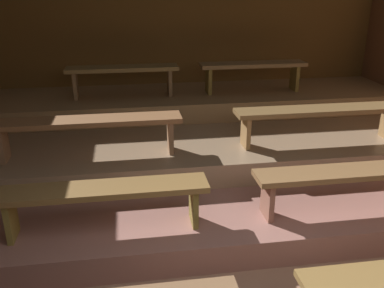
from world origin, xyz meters
TOP-DOWN VIEW (x-y plane):
  - ground at (0.00, 2.57)m, footprint 6.99×5.95m
  - wall_back at (0.00, 5.18)m, footprint 6.99×0.06m
  - platform_lower at (0.00, 3.28)m, footprint 6.19×3.74m
  - platform_middle at (0.00, 3.80)m, footprint 6.19×2.70m
  - platform_upper at (0.00, 4.49)m, footprint 6.19×1.32m
  - bench_lower_left at (-1.14, 1.83)m, footprint 1.82×0.32m
  - bench_lower_right at (1.14, 1.83)m, footprint 1.82×0.32m
  - bench_middle_left at (-1.33, 2.94)m, footprint 2.02×0.32m
  - bench_middle_right at (1.33, 2.94)m, footprint 2.02×0.32m
  - bench_upper_left at (-0.93, 4.42)m, footprint 1.54×0.32m
  - bench_upper_right at (0.93, 4.42)m, footprint 1.54×0.32m

SIDE VIEW (x-z plane):
  - ground at x=0.00m, z-range -0.08..0.00m
  - platform_lower at x=0.00m, z-range 0.00..0.27m
  - platform_middle at x=0.00m, z-range 0.27..0.54m
  - bench_lower_left at x=-1.14m, z-range 0.41..0.83m
  - bench_lower_right at x=1.14m, z-range 0.41..0.83m
  - platform_upper at x=0.00m, z-range 0.54..0.81m
  - bench_middle_left at x=-1.33m, z-range 0.68..1.11m
  - bench_middle_right at x=1.33m, z-range 0.68..1.11m
  - bench_upper_left at x=-0.93m, z-range 0.94..1.37m
  - bench_upper_right at x=0.93m, z-range 0.94..1.37m
  - wall_back at x=0.00m, z-range 0.00..2.55m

